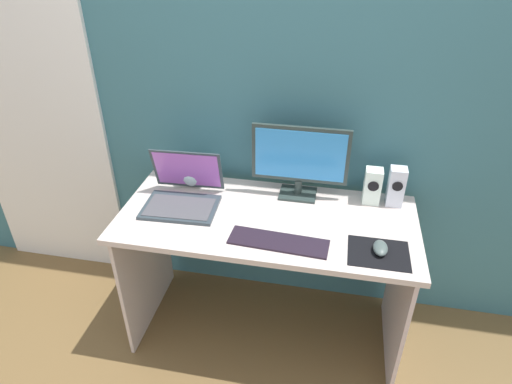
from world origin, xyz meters
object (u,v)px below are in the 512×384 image
monitor (300,160)px  laptop (183,194)px  speaker_near_monitor (372,186)px  keyboard_external (278,242)px  speaker_right (396,187)px  fishbowl (193,171)px  mouse (380,248)px

monitor → laptop: bearing=-161.5°
speaker_near_monitor → keyboard_external: speaker_near_monitor is taller
speaker_right → keyboard_external: bearing=-140.9°
fishbowl → mouse: fishbowl is taller
laptop → keyboard_external: laptop is taller
speaker_near_monitor → mouse: 0.39m
monitor → speaker_right: (0.46, 0.01, -0.10)m
laptop → mouse: 0.94m
fishbowl → laptop: bearing=-88.2°
speaker_right → keyboard_external: (-0.50, -0.40, -0.09)m
fishbowl → monitor: bearing=-0.6°
keyboard_external → mouse: bearing=6.3°
speaker_near_monitor → mouse: (0.03, -0.38, -0.07)m
speaker_right → mouse: speaker_right is taller
fishbowl → mouse: (0.92, -0.38, -0.05)m
monitor → laptop: 0.58m
monitor → fishbowl: 0.55m
monitor → mouse: (0.38, -0.37, -0.18)m
monitor → keyboard_external: 0.44m
speaker_right → mouse: bearing=-101.3°
monitor → laptop: monitor is taller
speaker_near_monitor → laptop: (-0.89, -0.19, -0.04)m
laptop → mouse: size_ratio=3.60×
speaker_near_monitor → laptop: laptop is taller
monitor → mouse: 0.56m
monitor → keyboard_external: size_ratio=1.09×
speaker_near_monitor → keyboard_external: bearing=-134.0°
speaker_near_monitor → mouse: size_ratio=1.77×
speaker_near_monitor → keyboard_external: 0.57m
speaker_right → monitor: bearing=-179.0°
fishbowl → mouse: size_ratio=1.56×
speaker_right → fishbowl: 1.00m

